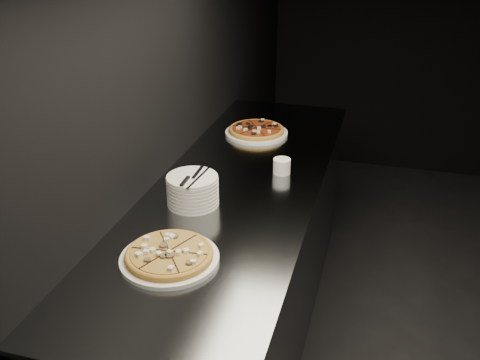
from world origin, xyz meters
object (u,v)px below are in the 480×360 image
(counter, at_px, (239,265))
(plate_stack, at_px, (193,190))
(pizza_mushroom, at_px, (169,255))
(cutlery, at_px, (193,178))
(pizza_tomato, at_px, (256,131))
(ramekin, at_px, (282,166))

(counter, xyz_separation_m, plate_stack, (-0.13, -0.25, 0.52))
(counter, height_order, plate_stack, plate_stack)
(pizza_mushroom, height_order, cutlery, cutlery)
(pizza_mushroom, bearing_deg, cutlery, 98.32)
(pizza_tomato, distance_m, ramekin, 0.53)
(pizza_mushroom, distance_m, ramekin, 0.86)
(cutlery, bearing_deg, ramekin, 54.07)
(plate_stack, bearing_deg, ramekin, 53.53)
(pizza_mushroom, xyz_separation_m, pizza_tomato, (-0.01, 1.30, -0.00))
(plate_stack, bearing_deg, pizza_tomato, 86.30)
(pizza_mushroom, distance_m, pizza_tomato, 1.30)
(counter, xyz_separation_m, ramekin, (0.17, 0.15, 0.50))
(plate_stack, relative_size, ramekin, 2.61)
(counter, distance_m, plate_stack, 0.60)
(counter, relative_size, pizza_mushroom, 6.90)
(pizza_tomato, height_order, plate_stack, plate_stack)
(cutlery, xyz_separation_m, ramekin, (0.29, 0.42, -0.09))
(counter, distance_m, pizza_tomato, 0.79)
(cutlery, height_order, ramekin, cutlery)
(pizza_tomato, relative_size, cutlery, 1.54)
(cutlery, relative_size, ramekin, 2.77)
(pizza_mushroom, height_order, ramekin, ramekin)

